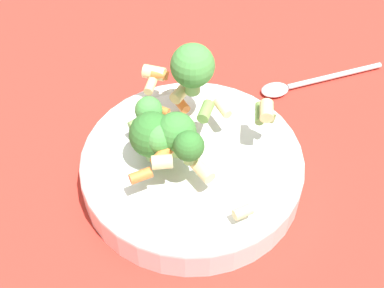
% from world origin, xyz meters
% --- Properties ---
extents(ground_plane, '(3.00, 3.00, 0.00)m').
position_xyz_m(ground_plane, '(0.00, 0.00, 0.00)').
color(ground_plane, '#B72D23').
extents(bowl, '(0.24, 0.24, 0.04)m').
position_xyz_m(bowl, '(0.00, 0.00, 0.02)').
color(bowl, white).
rests_on(bowl, ground_plane).
extents(pasta_salad, '(0.19, 0.15, 0.09)m').
position_xyz_m(pasta_salad, '(0.02, -0.00, 0.09)').
color(pasta_salad, '#8CB766').
rests_on(pasta_salad, bowl).
extents(spoon, '(0.11, 0.15, 0.01)m').
position_xyz_m(spoon, '(-0.02, -0.20, 0.01)').
color(spoon, silver).
rests_on(spoon, ground_plane).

